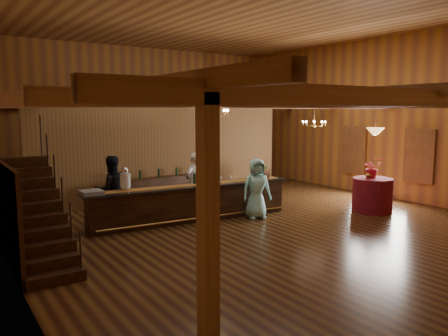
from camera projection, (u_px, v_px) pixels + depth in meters
floor at (241, 218)px, 12.26m from camera, size 14.00×14.00×0.00m
ceiling at (242, 15)px, 11.54m from camera, size 14.00×14.00×0.00m
wall_back at (139, 117)px, 17.65m from camera, size 12.00×0.10×5.50m
wall_right at (380, 118)px, 15.22m from camera, size 0.10×14.00×5.50m
beam_grid at (231, 102)px, 12.25m from camera, size 11.90×13.90×0.39m
support_posts at (252, 163)px, 11.64m from camera, size 9.20×10.20×3.20m
partition_wall at (167, 154)px, 14.65m from camera, size 9.00×0.18×3.10m
window_right_front at (419, 156)px, 14.04m from camera, size 0.12×1.05×1.75m
window_right_back at (354, 150)px, 16.18m from camera, size 0.12×1.05×1.75m
staircase at (38, 214)px, 8.50m from camera, size 1.00×2.80×2.00m
backroom_boxes at (149, 176)px, 16.54m from camera, size 4.10×0.60×1.10m
tasting_bar at (192, 202)px, 11.93m from camera, size 5.95×1.26×1.00m
beverage_dispenser at (125, 179)px, 11.00m from camera, size 0.26×0.26×0.60m
glass_rack_tray at (91, 192)px, 10.53m from camera, size 0.50×0.50×0.10m
raffle_drum at (265, 173)px, 12.95m from camera, size 0.34×0.24×0.30m
bar_bottle_0 at (194, 179)px, 12.01m from camera, size 0.07×0.07×0.30m
bar_bottle_1 at (203, 178)px, 12.14m from camera, size 0.07×0.07×0.30m
bar_bottle_2 at (208, 177)px, 12.22m from camera, size 0.07×0.07×0.30m
backbar_shelf at (159, 190)px, 14.24m from camera, size 3.02×0.88×0.84m
round_table at (372, 195)px, 13.00m from camera, size 1.16×1.16×1.01m
chandelier_left at (212, 113)px, 10.68m from camera, size 0.80×0.80×0.41m
chandelier_right at (314, 123)px, 15.31m from camera, size 0.80×0.80×0.80m
pendant_lamp at (375, 131)px, 12.75m from camera, size 0.52×0.52×0.90m
bartender at (194, 182)px, 12.91m from camera, size 0.76×0.63×1.77m
staff_second at (111, 191)px, 11.42m from camera, size 0.93×0.75×1.84m
guest at (257, 189)px, 12.13m from camera, size 0.94×0.75×1.68m
floor_plant at (262, 179)px, 15.60m from camera, size 0.72×0.64×1.12m
table_flowers at (372, 168)px, 13.01m from camera, size 0.67×0.63×0.60m
table_vase at (369, 173)px, 12.96m from camera, size 0.17×0.17×0.32m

